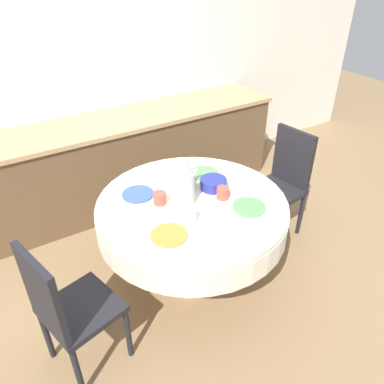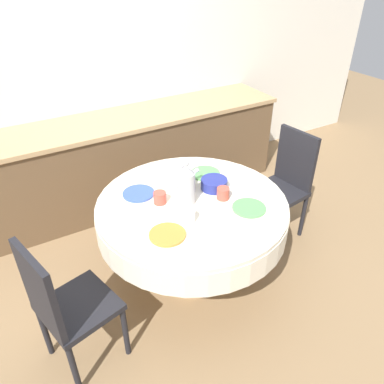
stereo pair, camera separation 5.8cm
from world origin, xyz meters
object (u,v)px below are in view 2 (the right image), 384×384
at_px(chair_left, 285,181).
at_px(teapot, 182,177).
at_px(coffee_carafe, 187,185).
at_px(chair_right, 64,304).

xyz_separation_m(chair_left, teapot, (-0.98, 0.06, 0.30)).
height_order(coffee_carafe, teapot, coffee_carafe).
height_order(chair_right, coffee_carafe, coffee_carafe).
distance_m(chair_left, chair_right, 2.02).
bearing_deg(coffee_carafe, teapot, 71.26).
xyz_separation_m(chair_right, coffee_carafe, (0.95, 0.26, 0.35)).
height_order(chair_left, teapot, chair_left).
bearing_deg(chair_right, coffee_carafe, 91.26).
xyz_separation_m(coffee_carafe, teapot, (0.06, 0.17, -0.05)).
relative_size(coffee_carafe, teapot, 1.43).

